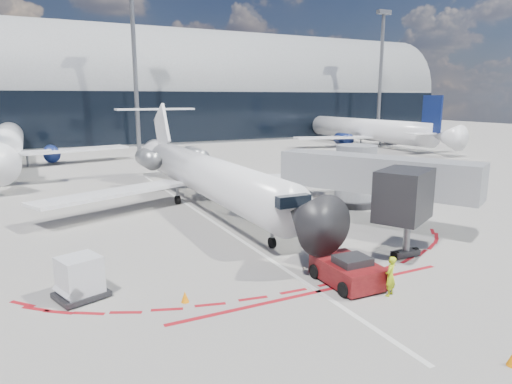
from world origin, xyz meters
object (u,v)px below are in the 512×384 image
pushback_tug (348,271)px  uld_container (80,278)px  ramp_worker (390,276)px  regional_jet (203,173)px

pushback_tug → uld_container: 11.89m
ramp_worker → regional_jet: bearing=-113.7°
pushback_tug → regional_jet: bearing=93.4°
pushback_tug → ramp_worker: 2.06m
ramp_worker → pushback_tug: bearing=-94.3°
pushback_tug → uld_container: bearing=162.4°
regional_jet → pushback_tug: bearing=-87.7°
pushback_tug → uld_container: uld_container is taller
regional_jet → uld_container: regional_jet is taller
ramp_worker → uld_container: 13.35m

